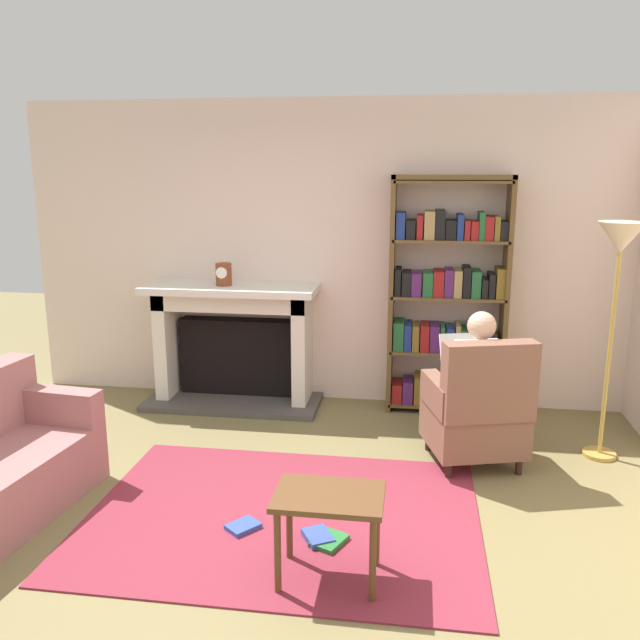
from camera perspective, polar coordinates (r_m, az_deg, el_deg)
The scene contains 11 objects.
ground at distance 4.01m, azimuth -4.14°, elevation -18.73°, with size 14.00×14.00×0.00m, color olive.
back_wall at distance 5.97m, azimuth 0.95°, elevation 5.74°, with size 5.60×0.10×2.70m, color beige.
area_rug at distance 4.26m, azimuth -3.24°, elevation -16.57°, with size 2.40×1.80×0.01m, color maroon.
fireplace at distance 6.05m, azimuth -7.38°, elevation -1.70°, with size 1.57×0.64×1.10m.
mantel_clock at distance 5.84m, azimuth -8.33°, elevation 3.93°, with size 0.14×0.14×0.20m.
bookshelf at distance 5.77m, azimuth 10.93°, elevation 1.76°, with size 1.00×0.32×2.05m.
armchair_reading at distance 4.87m, azimuth 13.49°, elevation -7.60°, with size 0.79×0.77×0.97m.
seated_reader at distance 4.90m, azimuth 13.13°, elevation -4.97°, with size 0.46×0.59×1.14m.
side_table at distance 3.50m, azimuth 0.78°, elevation -15.96°, with size 0.56×0.39×0.49m.
scattered_books at distance 4.02m, azimuth -1.67°, elevation -18.11°, with size 0.75×0.32×0.04m.
floor_lamp at distance 5.08m, azimuth 24.44°, elevation 4.77°, with size 0.32×0.32×1.74m.
Camera 1 is at (0.77, -3.32, 2.11)m, focal length 37.00 mm.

